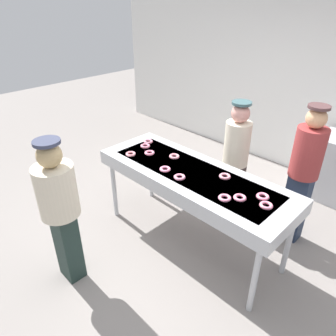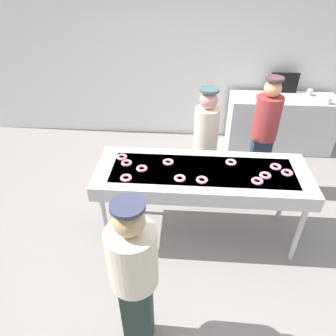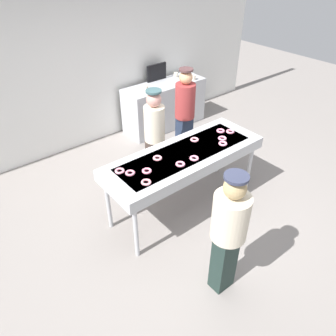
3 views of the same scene
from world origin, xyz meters
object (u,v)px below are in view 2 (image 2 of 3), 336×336
Objects in this scene: worker_assistant at (264,133)px; paper_cup_2 at (328,101)px; strawberry_donut_5 at (265,175)px; strawberry_donut_0 at (202,180)px; strawberry_donut_10 at (127,163)px; strawberry_donut_8 at (168,162)px; strawberry_donut_3 at (126,178)px; worker_baker at (205,143)px; paper_cup_0 at (310,92)px; strawberry_donut_6 at (257,181)px; strawberry_donut_11 at (180,178)px; strawberry_donut_9 at (142,169)px; strawberry_donut_7 at (276,167)px; strawberry_donut_1 at (122,157)px; customer_waiting at (134,271)px; menu_display at (284,83)px; paper_cup_1 at (256,96)px; strawberry_donut_4 at (287,173)px; strawberry_donut_2 at (231,162)px; prep_counter at (280,124)px; fryer_conveyor at (202,176)px.

worker_assistant reaches higher than paper_cup_2.
strawberry_donut_5 is 1.00m from worker_assistant.
strawberry_donut_0 and strawberry_donut_10 have the same top height.
strawberry_donut_8 is at bearing 48.89° from worker_assistant.
strawberry_donut_3 is 1.25m from worker_baker.
strawberry_donut_3 is at bearing -135.46° from paper_cup_0.
strawberry_donut_6 is 2.76m from paper_cup_0.
strawberry_donut_11 is 3.18m from paper_cup_0.
paper_cup_2 is at bearing 37.59° from strawberry_donut_9.
strawberry_donut_1 is at bearing 177.51° from strawberry_donut_7.
strawberry_donut_10 is 1.34m from customer_waiting.
paper_cup_2 is at bearing 49.77° from customer_waiting.
strawberry_donut_3 is 0.07× the size of worker_assistant.
menu_display is at bearing 50.54° from strawberry_donut_9.
paper_cup_1 is at bearing -166.71° from paper_cup_0.
strawberry_donut_4 is 1.24m from strawberry_donut_8.
strawberry_donut_2 is 1.00× the size of strawberry_donut_7.
strawberry_donut_11 is 2.51m from paper_cup_1.
menu_display reaches higher than prep_counter.
strawberry_donut_1 is 1.46m from strawberry_donut_6.
paper_cup_2 reaches higher than strawberry_donut_4.
strawberry_donut_0 is at bearing -132.44° from paper_cup_2.
strawberry_donut_7 is at bearing 149.70° from worker_baker.
strawberry_donut_2 reaches higher than prep_counter.
strawberry_donut_8 reaches higher than fryer_conveyor.
menu_display is (1.89, 3.65, 0.19)m from customer_waiting.
strawberry_donut_0 is 0.64m from strawberry_donut_9.
strawberry_donut_3 is 1.00× the size of strawberry_donut_4.
strawberry_donut_0 is 1.00× the size of strawberry_donut_4.
customer_waiting is (-0.52, -1.25, 0.03)m from fryer_conveyor.
strawberry_donut_8 is (-0.90, 0.27, 0.00)m from strawberry_donut_6.
strawberry_donut_0 is 0.22m from strawberry_donut_11.
paper_cup_2 is at bearing 47.56° from strawberry_donut_0.
strawberry_donut_3 reaches higher than fryer_conveyor.
paper_cup_1 reaches higher than strawberry_donut_8.
strawberry_donut_5 is 2.16m from paper_cup_1.
strawberry_donut_5 is 0.08× the size of customer_waiting.
strawberry_donut_11 is at bearing -121.82° from menu_display.
worker_assistant reaches higher than paper_cup_0.
strawberry_donut_11 is 0.08× the size of customer_waiting.
prep_counter is (1.38, 2.34, -0.50)m from strawberry_donut_0.
strawberry_donut_5 is 1.24× the size of paper_cup_1.
strawberry_donut_3 is at bearing -174.30° from strawberry_donut_5.
strawberry_donut_11 reaches higher than prep_counter.
strawberry_donut_8 is 1.24× the size of paper_cup_2.
fryer_conveyor is at bearing 179.52° from strawberry_donut_4.
paper_cup_1 reaches higher than strawberry_donut_10.
strawberry_donut_7 is (0.77, 0.09, 0.10)m from fryer_conveyor.
paper_cup_0 is at bearing 45.63° from strawberry_donut_8.
strawberry_donut_3 is 0.27m from strawberry_donut_10.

